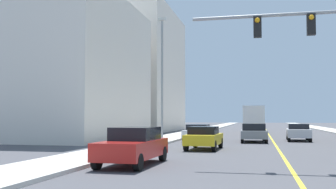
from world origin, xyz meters
TOP-DOWN VIEW (x-y plane):
  - ground at (0.00, 42.00)m, footprint 192.00×192.00m
  - sidewalk_left at (-8.98, 42.00)m, footprint 2.97×168.00m
  - lane_marking_center at (0.00, 42.00)m, footprint 0.16×144.00m
  - building_left_near at (-18.08, 26.18)m, footprint 11.08×16.86m
  - building_left_far at (-21.26, 46.57)m, footprint 17.46×18.40m
  - street_lamp at (-8.00, 21.15)m, footprint 0.56×0.28m
  - car_gray at (-1.51, 24.72)m, footprint 2.09×4.63m
  - car_white at (-5.93, 25.04)m, footprint 1.96×4.37m
  - car_red at (-6.10, 8.45)m, footprint 1.92×4.51m
  - car_silver at (2.05, 27.09)m, footprint 1.96×4.50m
  - car_yellow at (-4.33, 16.68)m, footprint 1.95×3.94m
  - delivery_truck at (-1.57, 41.29)m, footprint 2.48×7.32m

SIDE VIEW (x-z plane):
  - ground at x=0.00m, z-range 0.00..0.00m
  - lane_marking_center at x=0.00m, z-range 0.00..0.01m
  - sidewalk_left at x=-8.98m, z-range 0.00..0.15m
  - car_white at x=-5.93m, z-range 0.04..1.39m
  - car_yellow at x=-4.33m, z-range 0.03..1.41m
  - car_silver at x=2.05m, z-range 0.04..1.42m
  - car_gray at x=-1.51m, z-range 0.03..1.47m
  - car_red at x=-6.10m, z-range 0.03..1.54m
  - delivery_truck at x=-1.57m, z-range 0.09..3.32m
  - street_lamp at x=-8.00m, z-range 0.58..9.72m
  - building_left_near at x=-18.08m, z-range 0.00..12.46m
  - building_left_far at x=-21.26m, z-range 0.00..16.81m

